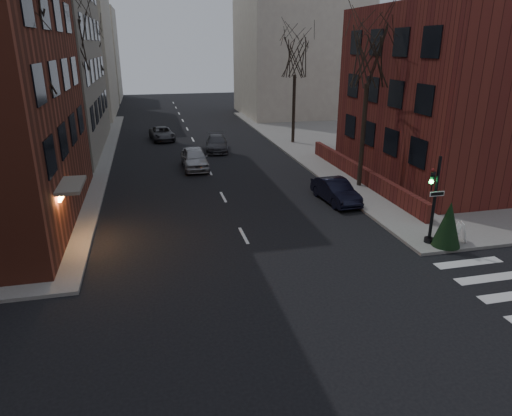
{
  "coord_description": "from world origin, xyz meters",
  "views": [
    {
      "loc": [
        -4.02,
        -7.71,
        8.65
      ],
      "look_at": [
        0.2,
        10.26,
        2.0
      ],
      "focal_mm": 32.0,
      "sensor_mm": 36.0,
      "label": 1
    }
  ],
  "objects_px": {
    "car_lane_far": "(162,134)",
    "tree_left_c": "(91,51)",
    "traffic_signal": "(433,206)",
    "tree_left_a": "(25,49)",
    "tree_left_b": "(67,40)",
    "evergreen_shrub": "(448,224)",
    "sandwich_board": "(460,232)",
    "car_lane_silver": "(195,158)",
    "tree_right_a": "(369,55)",
    "streetlamp_far": "(104,90)",
    "car_lane_gray": "(217,143)",
    "streetlamp_near": "(78,121)",
    "parked_sedan": "(336,191)",
    "tree_right_b": "(295,57)"
  },
  "relations": [
    {
      "from": "car_lane_silver",
      "to": "tree_left_b",
      "type": "bearing_deg",
      "value": 173.57
    },
    {
      "from": "streetlamp_near",
      "to": "car_lane_silver",
      "type": "bearing_deg",
      "value": 23.29
    },
    {
      "from": "tree_right_b",
      "to": "streetlamp_near",
      "type": "relative_size",
      "value": 1.46
    },
    {
      "from": "traffic_signal",
      "to": "tree_left_c",
      "type": "bearing_deg",
      "value": 118.36
    },
    {
      "from": "car_lane_gray",
      "to": "car_lane_silver",
      "type": "bearing_deg",
      "value": -106.54
    },
    {
      "from": "car_lane_far",
      "to": "tree_left_c",
      "type": "bearing_deg",
      "value": 142.73
    },
    {
      "from": "tree_right_a",
      "to": "evergreen_shrub",
      "type": "relative_size",
      "value": 4.7
    },
    {
      "from": "tree_left_a",
      "to": "tree_left_b",
      "type": "relative_size",
      "value": 0.95
    },
    {
      "from": "parked_sedan",
      "to": "sandwich_board",
      "type": "distance_m",
      "value": 7.63
    },
    {
      "from": "car_lane_far",
      "to": "sandwich_board",
      "type": "xyz_separation_m",
      "value": [
        12.18,
        -27.77,
        0.01
      ]
    },
    {
      "from": "tree_left_a",
      "to": "streetlamp_far",
      "type": "xyz_separation_m",
      "value": [
        0.6,
        28.0,
        -4.23
      ]
    },
    {
      "from": "tree_left_b",
      "to": "car_lane_far",
      "type": "distance_m",
      "value": 14.62
    },
    {
      "from": "tree_left_b",
      "to": "tree_left_c",
      "type": "xyz_separation_m",
      "value": [
        0.0,
        14.0,
        -0.88
      ]
    },
    {
      "from": "parked_sedan",
      "to": "car_lane_silver",
      "type": "relative_size",
      "value": 0.89
    },
    {
      "from": "tree_right_b",
      "to": "parked_sedan",
      "type": "distance_m",
      "value": 17.94
    },
    {
      "from": "tree_left_c",
      "to": "evergreen_shrub",
      "type": "bearing_deg",
      "value": -61.22
    },
    {
      "from": "car_lane_silver",
      "to": "car_lane_gray",
      "type": "height_order",
      "value": "car_lane_silver"
    },
    {
      "from": "tree_left_c",
      "to": "sandwich_board",
      "type": "xyz_separation_m",
      "value": [
        18.12,
        -31.31,
        -7.41
      ]
    },
    {
      "from": "tree_left_a",
      "to": "car_lane_gray",
      "type": "xyz_separation_m",
      "value": [
        10.33,
        16.62,
        -7.82
      ]
    },
    {
      "from": "streetlamp_far",
      "to": "car_lane_far",
      "type": "xyz_separation_m",
      "value": [
        5.34,
        -5.54,
        -3.63
      ]
    },
    {
      "from": "tree_left_a",
      "to": "streetlamp_near",
      "type": "xyz_separation_m",
      "value": [
        0.6,
        8.0,
        -4.23
      ]
    },
    {
      "from": "tree_left_b",
      "to": "car_lane_silver",
      "type": "height_order",
      "value": "tree_left_b"
    },
    {
      "from": "traffic_signal",
      "to": "streetlamp_far",
      "type": "height_order",
      "value": "streetlamp_far"
    },
    {
      "from": "car_lane_silver",
      "to": "car_lane_gray",
      "type": "xyz_separation_m",
      "value": [
        2.47,
        5.49,
        -0.13
      ]
    },
    {
      "from": "car_lane_silver",
      "to": "sandwich_board",
      "type": "xyz_separation_m",
      "value": [
        10.25,
        -16.44,
        -0.15
      ]
    },
    {
      "from": "sandwich_board",
      "to": "traffic_signal",
      "type": "bearing_deg",
      "value": -171.37
    },
    {
      "from": "car_lane_far",
      "to": "tree_right_a",
      "type": "bearing_deg",
      "value": -64.24
    },
    {
      "from": "tree_left_b",
      "to": "evergreen_shrub",
      "type": "height_order",
      "value": "tree_left_b"
    },
    {
      "from": "sandwich_board",
      "to": "parked_sedan",
      "type": "bearing_deg",
      "value": 135.16
    },
    {
      "from": "tree_left_b",
      "to": "streetlamp_far",
      "type": "relative_size",
      "value": 1.72
    },
    {
      "from": "tree_left_a",
      "to": "streetlamp_near",
      "type": "height_order",
      "value": "tree_left_a"
    },
    {
      "from": "tree_right_b",
      "to": "sandwich_board",
      "type": "distance_m",
      "value": 24.33
    },
    {
      "from": "tree_left_c",
      "to": "car_lane_silver",
      "type": "bearing_deg",
      "value": -62.12
    },
    {
      "from": "tree_left_b",
      "to": "tree_right_b",
      "type": "distance_m",
      "value": 18.64
    },
    {
      "from": "tree_left_b",
      "to": "sandwich_board",
      "type": "relative_size",
      "value": 11.42
    },
    {
      "from": "tree_left_b",
      "to": "sandwich_board",
      "type": "distance_m",
      "value": 26.39
    },
    {
      "from": "traffic_signal",
      "to": "tree_left_c",
      "type": "xyz_separation_m",
      "value": [
        -16.74,
        31.01,
        6.12
      ]
    },
    {
      "from": "tree_left_a",
      "to": "car_lane_gray",
      "type": "bearing_deg",
      "value": 58.13
    },
    {
      "from": "tree_left_c",
      "to": "car_lane_gray",
      "type": "bearing_deg",
      "value": -42.24
    },
    {
      "from": "tree_left_c",
      "to": "evergreen_shrub",
      "type": "height_order",
      "value": "tree_left_c"
    },
    {
      "from": "tree_left_c",
      "to": "car_lane_far",
      "type": "bearing_deg",
      "value": -30.77
    },
    {
      "from": "tree_left_c",
      "to": "sandwich_board",
      "type": "bearing_deg",
      "value": -59.94
    },
    {
      "from": "tree_left_b",
      "to": "tree_right_a",
      "type": "xyz_separation_m",
      "value": [
        17.6,
        -8.0,
        -0.88
      ]
    },
    {
      "from": "streetlamp_near",
      "to": "car_lane_silver",
      "type": "xyz_separation_m",
      "value": [
        7.27,
        3.13,
        -3.46
      ]
    },
    {
      "from": "traffic_signal",
      "to": "tree_left_a",
      "type": "bearing_deg",
      "value": 163.35
    },
    {
      "from": "tree_left_a",
      "to": "tree_right_b",
      "type": "relative_size",
      "value": 1.12
    },
    {
      "from": "traffic_signal",
      "to": "tree_left_b",
      "type": "xyz_separation_m",
      "value": [
        -16.74,
        17.01,
        7.0
      ]
    },
    {
      "from": "tree_left_c",
      "to": "car_lane_silver",
      "type": "distance_m",
      "value": 18.32
    },
    {
      "from": "tree_left_a",
      "to": "tree_right_a",
      "type": "xyz_separation_m",
      "value": [
        17.6,
        4.0,
        -0.44
      ]
    },
    {
      "from": "tree_left_a",
      "to": "car_lane_far",
      "type": "distance_m",
      "value": 24.53
    }
  ]
}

